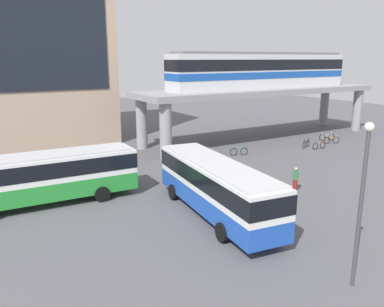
{
  "coord_description": "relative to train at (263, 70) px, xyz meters",
  "views": [
    {
      "loc": [
        -12.6,
        -15.75,
        8.91
      ],
      "look_at": [
        1.87,
        7.52,
        2.2
      ],
      "focal_mm": 36.47,
      "sensor_mm": 36.0,
      "label": 1
    }
  ],
  "objects": [
    {
      "name": "bicycle_silver",
      "position": [
        5.6,
        -4.74,
        -7.31
      ],
      "size": [
        1.65,
        0.81,
        1.04
      ],
      "color": "black",
      "rests_on": "ground_plane"
    },
    {
      "name": "pedestrian_by_bike_rack",
      "position": [
        -10.12,
        -15.02,
        -6.86
      ],
      "size": [
        0.45,
        0.47,
        1.71
      ],
      "color": "maroon",
      "rests_on": "ground_plane"
    },
    {
      "name": "lamp_post",
      "position": [
        -16.67,
        -24.4,
        -3.76
      ],
      "size": [
        0.36,
        0.36,
        6.66
      ],
      "color": "#3F3F44",
      "rests_on": "ground_plane"
    },
    {
      "name": "bicycle_orange",
      "position": [
        4.77,
        -6.05,
        -7.31
      ],
      "size": [
        1.68,
        0.73,
        1.04
      ],
      "color": "black",
      "rests_on": "ground_plane"
    },
    {
      "name": "bicycle_black",
      "position": [
        1.02,
        -5.9,
        -7.31
      ],
      "size": [
        1.69,
        0.71,
        1.04
      ],
      "color": "black",
      "rests_on": "ground_plane"
    },
    {
      "name": "bus_secondary",
      "position": [
        -25.04,
        -8.54,
        -5.68
      ],
      "size": [
        11.15,
        3.15,
        3.22
      ],
      "color": "#268C33",
      "rests_on": "ground_plane"
    },
    {
      "name": "bicycle_brown",
      "position": [
        1.51,
        -7.17,
        -7.31
      ],
      "size": [
        1.79,
        0.13,
        1.04
      ],
      "color": "black",
      "rests_on": "ground_plane"
    },
    {
      "name": "train",
      "position": [
        0.0,
        0.0,
        0.0
      ],
      "size": [
        22.79,
        2.96,
        3.84
      ],
      "color": "silver",
      "rests_on": "elevated_platform"
    },
    {
      "name": "bus_main",
      "position": [
        -17.23,
        -15.62,
        -5.68
      ],
      "size": [
        3.97,
        11.28,
        3.22
      ],
      "color": "#1E4CB2",
      "rests_on": "ground_plane"
    },
    {
      "name": "ground_plane",
      "position": [
        -16.96,
        -7.14,
        -7.67
      ],
      "size": [
        120.0,
        120.0,
        0.0
      ],
      "primitive_type": "plane",
      "color": "#515156"
    },
    {
      "name": "elevated_platform",
      "position": [
        0.09,
        -0.0,
        -2.76
      ],
      "size": [
        29.52,
        6.7,
        5.7
      ],
      "color": "gray",
      "rests_on": "ground_plane"
    },
    {
      "name": "bicycle_green",
      "position": [
        -6.98,
        -4.92,
        -7.31
      ],
      "size": [
        1.72,
        0.62,
        1.04
      ],
      "color": "black",
      "rests_on": "ground_plane"
    }
  ]
}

